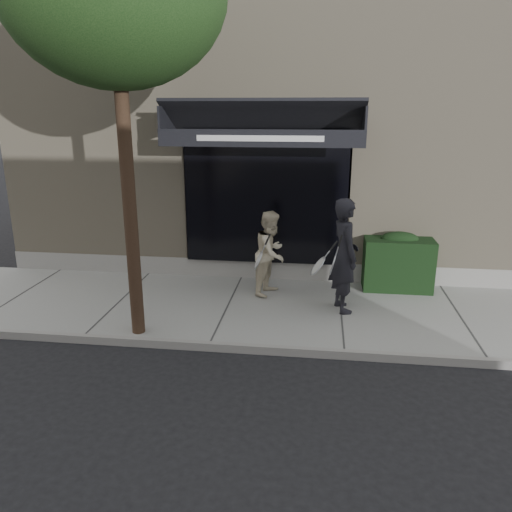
# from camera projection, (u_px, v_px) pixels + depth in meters

# --- Properties ---
(ground) EXTENTS (80.00, 80.00, 0.00)m
(ground) POSITION_uv_depth(u_px,v_px,m) (341.00, 316.00, 8.75)
(ground) COLOR black
(ground) RESTS_ON ground
(sidewalk) EXTENTS (20.00, 3.00, 0.12)m
(sidewalk) POSITION_uv_depth(u_px,v_px,m) (341.00, 313.00, 8.74)
(sidewalk) COLOR gray
(sidewalk) RESTS_ON ground
(curb) EXTENTS (20.00, 0.10, 0.14)m
(curb) POSITION_uv_depth(u_px,v_px,m) (344.00, 354.00, 7.26)
(curb) COLOR gray
(curb) RESTS_ON ground
(building_facade) EXTENTS (14.30, 8.04, 5.64)m
(building_facade) POSITION_uv_depth(u_px,v_px,m) (339.00, 139.00, 12.68)
(building_facade) COLOR tan
(building_facade) RESTS_ON ground
(hedge) EXTENTS (1.30, 0.70, 1.14)m
(hedge) POSITION_uv_depth(u_px,v_px,m) (398.00, 262.00, 9.62)
(hedge) COLOR black
(hedge) RESTS_ON sidewalk
(pedestrian_front) EXTENTS (0.89, 0.94, 1.97)m
(pedestrian_front) POSITION_uv_depth(u_px,v_px,m) (344.00, 256.00, 8.46)
(pedestrian_front) COLOR black
(pedestrian_front) RESTS_ON sidewalk
(pedestrian_back) EXTENTS (0.82, 0.96, 1.59)m
(pedestrian_back) POSITION_uv_depth(u_px,v_px,m) (271.00, 253.00, 9.30)
(pedestrian_back) COLOR beige
(pedestrian_back) RESTS_ON sidewalk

